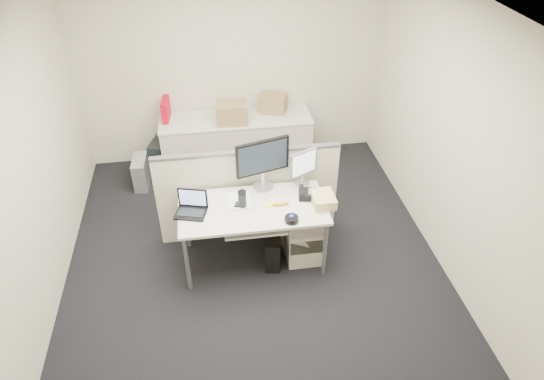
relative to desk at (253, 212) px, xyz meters
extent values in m
cube|color=black|center=(0.00, 0.00, -0.67)|extent=(4.00, 4.50, 0.01)
cube|color=white|center=(0.00, 0.00, 2.04)|extent=(4.00, 4.50, 0.01)
cube|color=beige|center=(0.00, 2.25, 0.69)|extent=(4.00, 0.02, 2.70)
cube|color=beige|center=(0.00, -2.25, 0.69)|extent=(4.00, 0.02, 2.70)
cube|color=beige|center=(-2.00, 0.00, 0.69)|extent=(0.02, 4.50, 2.70)
cube|color=beige|center=(2.00, 0.00, 0.69)|extent=(0.02, 4.50, 2.70)
cube|color=silver|center=(0.00, 0.00, 0.05)|extent=(1.50, 0.75, 0.03)
cylinder|color=slate|center=(-0.70, -0.33, -0.31)|extent=(0.04, 0.04, 0.70)
cylinder|color=slate|center=(-0.70, 0.33, -0.31)|extent=(0.04, 0.04, 0.70)
cylinder|color=slate|center=(0.70, -0.33, -0.31)|extent=(0.04, 0.04, 0.70)
cylinder|color=slate|center=(0.70, 0.33, -0.31)|extent=(0.04, 0.04, 0.70)
cube|color=silver|center=(0.00, -0.18, -0.04)|extent=(0.62, 0.32, 0.02)
cube|color=beige|center=(0.55, 0.05, -0.34)|extent=(0.40, 0.55, 0.65)
cube|color=beige|center=(0.00, 0.45, -0.11)|extent=(2.00, 0.06, 1.10)
cube|color=beige|center=(0.00, 1.93, -0.30)|extent=(2.00, 0.60, 0.72)
cube|color=black|center=(0.15, 0.32, 0.35)|extent=(0.62, 0.37, 0.58)
cube|color=#B7B7BC|center=(0.58, 0.32, 0.27)|extent=(0.37, 0.30, 0.41)
cube|color=black|center=(-0.62, -0.02, 0.18)|extent=(0.35, 0.30, 0.23)
cylinder|color=black|center=(0.35, -0.28, 0.09)|extent=(0.18, 0.18, 0.05)
cube|color=black|center=(0.60, 0.08, 0.10)|extent=(0.24, 0.21, 0.07)
cube|color=white|center=(-0.12, 0.12, 0.07)|extent=(0.24, 0.30, 0.01)
cube|color=#FDF82E|center=(0.17, 0.00, 0.07)|extent=(0.11, 0.11, 0.01)
cylinder|color=black|center=(-0.10, 0.02, 0.15)|extent=(0.09, 0.09, 0.18)
ellipsoid|color=yellow|center=(0.28, -0.01, 0.09)|extent=(0.19, 0.05, 0.04)
cube|color=black|center=(-0.15, 0.05, 0.07)|extent=(0.08, 0.11, 0.01)
cube|color=tan|center=(0.72, -0.05, 0.12)|extent=(0.23, 0.29, 0.11)
cube|color=black|center=(-0.05, -0.14, -0.02)|extent=(0.45, 0.30, 0.02)
cube|color=black|center=(0.20, -0.05, -0.48)|extent=(0.22, 0.42, 0.37)
cube|color=black|center=(-1.05, 2.03, -0.45)|extent=(0.32, 0.50, 0.43)
cube|color=#B7B7BC|center=(-1.30, 1.63, -0.47)|extent=(0.19, 0.43, 0.39)
cube|color=olive|center=(-0.05, 1.81, 0.20)|extent=(0.41, 0.32, 0.30)
cube|color=olive|center=(0.52, 2.05, 0.18)|extent=(0.43, 0.38, 0.25)
cube|color=#B8021A|center=(-0.90, 2.03, 0.21)|extent=(0.11, 0.33, 0.30)
camera|label=1|loc=(-0.38, -3.85, 3.11)|focal=32.00mm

